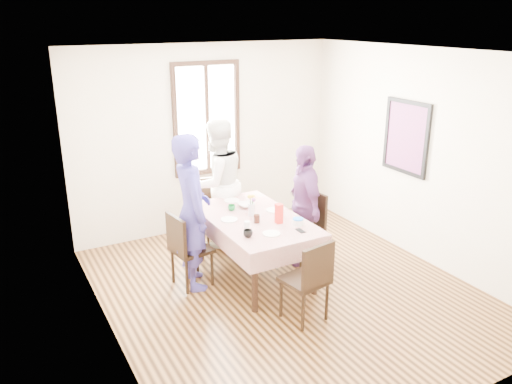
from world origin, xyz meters
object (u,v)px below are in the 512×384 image
chair_right (303,228)px  chair_far (216,212)px  person_far (216,183)px  person_left (192,212)px  person_right (303,205)px  chair_near (304,280)px  chair_left (192,249)px  dining_table (254,247)px

chair_right → chair_far: 1.29m
chair_far → person_far: (-0.00, -0.02, 0.43)m
person_left → person_right: size_ratio=1.18×
chair_right → chair_near: same height
chair_near → person_right: 1.40m
chair_right → person_right: person_right is taller
chair_left → chair_right: size_ratio=1.00×
dining_table → person_left: person_left is taller
chair_far → person_left: bearing=61.9°
chair_near → person_right: size_ratio=0.58×
dining_table → person_right: 0.84m
chair_near → person_right: bearing=48.1°
chair_right → chair_near: bearing=140.4°
chair_left → person_left: 0.46m
chair_near → person_far: bearing=80.7°
dining_table → person_right: (0.73, 0.05, 0.40)m
chair_left → chair_right: bearing=78.4°
dining_table → person_right: bearing=3.9°
chair_left → person_far: bearing=133.1°
dining_table → chair_left: 0.77m
dining_table → person_left: size_ratio=0.87×
dining_table → chair_near: size_ratio=1.76×
dining_table → person_far: person_far is taller
person_far → person_right: 1.27m
chair_near → person_far: person_far is taller
chair_far → person_far: size_ratio=0.51×
person_right → chair_left: bearing=-78.7°
chair_far → chair_near: same height
person_left → chair_right: bearing=-84.6°
chair_left → chair_far: size_ratio=1.00×
dining_table → person_left: bearing=168.4°
dining_table → chair_right: 0.76m
dining_table → chair_near: 1.10m
person_right → chair_right: bearing=105.2°
dining_table → chair_near: chair_near is taller
chair_right → person_far: (-0.75, 1.03, 0.43)m
chair_far → person_right: (0.73, -1.05, 0.32)m
person_left → person_far: (0.73, 0.93, -0.03)m
chair_right → chair_near: (-0.75, -1.15, 0.00)m
person_right → chair_far: bearing=-129.9°
person_far → chair_right: bearing=115.4°
person_far → person_right: size_ratio=1.14×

